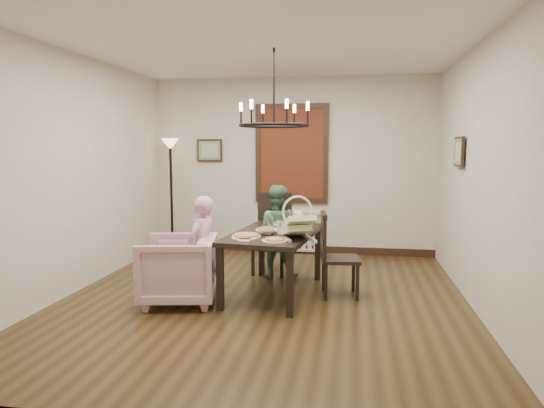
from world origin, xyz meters
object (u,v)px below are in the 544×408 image
(baby_bouncer, at_px, (297,224))
(drinking_glass, at_px, (283,226))
(armchair, at_px, (178,270))
(seated_man, at_px, (276,240))
(dining_table, at_px, (274,239))
(floor_lamp, at_px, (171,197))
(elderly_woman, at_px, (202,258))
(chair_far, at_px, (271,233))
(chair_right, at_px, (340,254))

(baby_bouncer, relative_size, drinking_glass, 3.52)
(armchair, xyz_separation_m, seated_man, (0.89, 1.19, 0.14))
(dining_table, height_order, baby_bouncer, baby_bouncer)
(floor_lamp, bearing_deg, dining_table, -43.77)
(baby_bouncer, distance_m, drinking_glass, 0.44)
(elderly_woman, distance_m, seated_man, 1.28)
(armchair, height_order, floor_lamp, floor_lamp)
(chair_far, height_order, armchair, chair_far)
(dining_table, bearing_deg, armchair, -146.11)
(armchair, height_order, baby_bouncer, baby_bouncer)
(chair_far, relative_size, floor_lamp, 0.61)
(chair_far, distance_m, floor_lamp, 2.07)
(armchair, relative_size, baby_bouncer, 1.68)
(elderly_woman, height_order, baby_bouncer, baby_bouncer)
(drinking_glass, distance_m, floor_lamp, 2.81)
(drinking_glass, bearing_deg, baby_bouncer, -61.66)
(chair_right, bearing_deg, seated_man, 45.60)
(chair_far, height_order, drinking_glass, chair_far)
(dining_table, relative_size, floor_lamp, 0.92)
(armchair, xyz_separation_m, elderly_woman, (0.24, 0.09, 0.12))
(baby_bouncer, xyz_separation_m, floor_lamp, (-2.29, 2.27, 0.01))
(dining_table, distance_m, floor_lamp, 2.75)
(chair_right, relative_size, seated_man, 0.96)
(chair_right, xyz_separation_m, floor_lamp, (-2.74, 1.86, 0.41))
(chair_right, relative_size, baby_bouncer, 2.00)
(armchair, bearing_deg, drinking_glass, 104.25)
(floor_lamp, bearing_deg, baby_bouncer, -44.79)
(chair_far, xyz_separation_m, elderly_woman, (-0.55, -1.32, -0.06))
(baby_bouncer, relative_size, floor_lamp, 0.27)
(seated_man, bearing_deg, floor_lamp, -34.65)
(seated_man, xyz_separation_m, baby_bouncer, (0.40, -1.06, 0.38))
(armchair, relative_size, seated_man, 0.81)
(seated_man, relative_size, floor_lamp, 0.56)
(chair_right, height_order, seated_man, seated_man)
(drinking_glass, height_order, floor_lamp, floor_lamp)
(chair_right, distance_m, floor_lamp, 3.34)
(armchair, height_order, drinking_glass, drinking_glass)
(elderly_woman, bearing_deg, seated_man, 162.96)
(chair_right, relative_size, armchair, 1.19)
(elderly_woman, height_order, seated_man, seated_man)
(chair_far, xyz_separation_m, floor_lamp, (-1.79, 0.99, 0.35))
(armchair, height_order, seated_man, seated_man)
(baby_bouncer, bearing_deg, armchair, 161.77)
(elderly_woman, relative_size, floor_lamp, 0.54)
(seated_man, xyz_separation_m, floor_lamp, (-1.89, 1.21, 0.39))
(dining_table, distance_m, seated_man, 0.71)
(elderly_woman, bearing_deg, floor_lamp, -138.26)
(chair_right, distance_m, drinking_glass, 0.73)
(chair_right, xyz_separation_m, armchair, (-1.75, -0.54, -0.12))
(seated_man, distance_m, baby_bouncer, 1.20)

